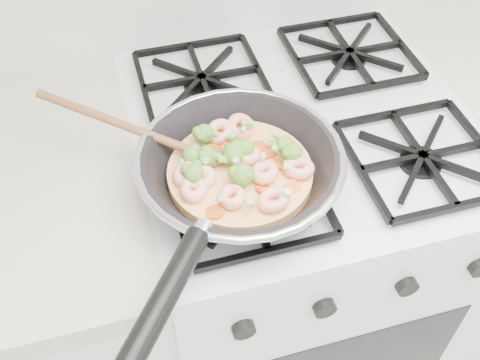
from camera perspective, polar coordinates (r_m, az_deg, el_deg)
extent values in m
cube|color=silver|center=(1.37, 4.80, -8.36)|extent=(0.60, 0.60, 0.90)
cube|color=black|center=(1.02, 6.42, 6.22)|extent=(0.56, 0.56, 0.02)
torus|color=silver|center=(0.85, 0.00, 2.31)|extent=(0.32, 0.32, 0.01)
cylinder|color=black|center=(0.71, -7.46, -11.38)|extent=(0.14, 0.18, 0.03)
cylinder|color=#FFBE6E|center=(0.87, 0.00, 0.67)|extent=(0.22, 0.22, 0.02)
ellipsoid|color=brown|center=(0.87, -3.11, 2.31)|extent=(0.07, 0.06, 0.02)
cylinder|color=brown|center=(0.91, -12.01, 5.55)|extent=(0.23, 0.17, 0.06)
torus|color=#FFB496|center=(0.84, -4.03, 0.24)|extent=(0.05, 0.06, 0.03)
torus|color=#FFB496|center=(0.85, -5.06, 0.53)|extent=(0.07, 0.07, 0.02)
torus|color=#FFB496|center=(0.86, 5.86, 1.18)|extent=(0.07, 0.07, 0.02)
torus|color=#FFB496|center=(0.91, -2.03, 4.87)|extent=(0.07, 0.07, 0.02)
torus|color=#FFB496|center=(0.92, 0.06, 5.37)|extent=(0.07, 0.06, 0.03)
torus|color=#FFB496|center=(0.81, 3.42, -1.96)|extent=(0.07, 0.07, 0.03)
torus|color=#FFB496|center=(0.82, -0.80, -1.69)|extent=(0.05, 0.05, 0.03)
torus|color=#FFB496|center=(0.87, 0.67, 2.56)|extent=(0.06, 0.06, 0.02)
torus|color=#FFB496|center=(0.83, -4.66, -0.90)|extent=(0.06, 0.06, 0.02)
torus|color=#FFB496|center=(0.85, 2.47, 0.77)|extent=(0.07, 0.07, 0.03)
ellipsoid|color=#629932|center=(0.87, 5.26, 2.82)|extent=(0.04, 0.04, 0.03)
ellipsoid|color=#629932|center=(0.88, 4.53, 3.56)|extent=(0.04, 0.04, 0.03)
ellipsoid|color=#629932|center=(0.83, -4.63, 0.60)|extent=(0.04, 0.04, 0.03)
ellipsoid|color=#629932|center=(0.86, -4.81, 2.46)|extent=(0.04, 0.04, 0.03)
ellipsoid|color=#629932|center=(0.86, -0.67, 2.59)|extent=(0.04, 0.04, 0.03)
ellipsoid|color=#629932|center=(0.89, -3.59, 4.63)|extent=(0.04, 0.04, 0.03)
ellipsoid|color=#629932|center=(0.86, -3.23, 2.31)|extent=(0.04, 0.04, 0.03)
ellipsoid|color=#629932|center=(0.83, 0.25, 0.54)|extent=(0.04, 0.04, 0.03)
ellipsoid|color=#629932|center=(0.87, 0.47, 3.23)|extent=(0.04, 0.04, 0.03)
cylinder|color=orange|center=(0.81, -2.49, -3.19)|extent=(0.04, 0.04, 0.01)
cylinder|color=orange|center=(0.88, 0.71, 2.19)|extent=(0.03, 0.03, 0.01)
cylinder|color=orange|center=(0.89, 2.68, 2.82)|extent=(0.04, 0.04, 0.01)
cylinder|color=orange|center=(0.88, -4.94, 2.02)|extent=(0.04, 0.04, 0.01)
cylinder|color=orange|center=(0.84, 5.32, -0.70)|extent=(0.03, 0.03, 0.01)
cylinder|color=orange|center=(0.89, -2.53, 3.03)|extent=(0.04, 0.04, 0.01)
cylinder|color=orange|center=(0.92, 0.51, 4.79)|extent=(0.03, 0.03, 0.01)
cylinder|color=orange|center=(0.88, -3.84, 2.18)|extent=(0.03, 0.03, 0.01)
cylinder|color=orange|center=(0.90, 1.73, 3.36)|extent=(0.04, 0.04, 0.01)
cylinder|color=orange|center=(0.89, -0.93, 3.19)|extent=(0.04, 0.04, 0.01)
cylinder|color=orange|center=(0.87, 4.02, 1.59)|extent=(0.04, 0.04, 0.01)
cylinder|color=orange|center=(0.84, 2.49, -0.83)|extent=(0.03, 0.03, 0.01)
cylinder|color=#78CA51|center=(0.87, 3.56, 3.16)|extent=(0.01, 0.01, 0.01)
cylinder|color=#78CA51|center=(0.86, -2.20, 2.32)|extent=(0.01, 0.01, 0.01)
cylinder|color=#78CA51|center=(0.88, -0.71, 4.34)|extent=(0.01, 0.01, 0.01)
cylinder|color=#B2CE91|center=(0.88, 3.15, 3.97)|extent=(0.01, 0.01, 0.01)
cylinder|color=#78CA51|center=(0.88, 3.52, 4.43)|extent=(0.01, 0.01, 0.01)
cylinder|color=#78CA51|center=(0.91, 0.43, 5.62)|extent=(0.01, 0.01, 0.01)
cylinder|color=#78CA51|center=(0.90, -2.77, 5.08)|extent=(0.01, 0.01, 0.01)
cylinder|color=#B2CE91|center=(0.84, -0.40, 1.88)|extent=(0.01, 0.01, 0.01)
cylinder|color=#78CA51|center=(0.85, -5.85, 1.76)|extent=(0.01, 0.01, 0.01)
cylinder|color=#B2CE91|center=(0.79, 0.99, -2.37)|extent=(0.01, 0.01, 0.01)
cylinder|color=#78CA51|center=(0.89, -2.52, 4.69)|extent=(0.01, 0.01, 0.01)
cylinder|color=#78CA51|center=(0.85, -1.69, 2.07)|extent=(0.01, 0.01, 0.01)
cylinder|color=#B2CE91|center=(0.81, 4.74, -1.33)|extent=(0.01, 0.01, 0.01)
cylinder|color=#78CA51|center=(0.89, -3.43, 4.34)|extent=(0.01, 0.01, 0.01)
cylinder|color=#B2CE91|center=(0.90, 0.32, 5.12)|extent=(0.01, 0.01, 0.01)
cylinder|color=#78CA51|center=(0.84, -3.59, 1.98)|extent=(0.01, 0.01, 0.01)
cylinder|color=#B2CE91|center=(0.79, -1.98, -1.77)|extent=(0.01, 0.01, 0.01)
cylinder|color=#B2CE91|center=(0.85, 2.32, 2.44)|extent=(0.01, 0.01, 0.01)
cylinder|color=#78CA51|center=(0.89, -1.07, 4.27)|extent=(0.01, 0.01, 0.01)
cylinder|color=#78CA51|center=(0.89, -4.42, 4.52)|extent=(0.01, 0.01, 0.01)
cylinder|color=#78CA51|center=(0.90, 1.00, 5.60)|extent=(0.01, 0.01, 0.01)
cylinder|color=#B2CE91|center=(0.85, 4.74, 1.33)|extent=(0.01, 0.01, 0.01)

